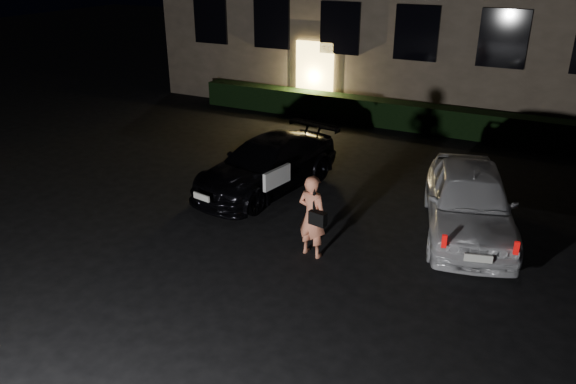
% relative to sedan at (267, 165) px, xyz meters
% --- Properties ---
extents(ground, '(80.00, 80.00, 0.00)m').
position_rel_sedan_xyz_m(ground, '(1.61, -4.04, -0.62)').
color(ground, black).
rests_on(ground, ground).
extents(hedge, '(15.00, 0.70, 0.85)m').
position_rel_sedan_xyz_m(hedge, '(1.61, 6.46, -0.20)').
color(hedge, black).
rests_on(hedge, ground).
extents(sedan, '(2.50, 4.54, 1.24)m').
position_rel_sedan_xyz_m(sedan, '(0.00, 0.00, 0.00)').
color(sedan, black).
rests_on(sedan, ground).
extents(hatch, '(2.73, 4.50, 1.43)m').
position_rel_sedan_xyz_m(hatch, '(4.82, -0.17, 0.09)').
color(hatch, silver).
rests_on(hatch, ground).
extents(man, '(0.69, 0.50, 1.65)m').
position_rel_sedan_xyz_m(man, '(2.35, -2.49, 0.20)').
color(man, '#FF8F68').
rests_on(man, ground).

